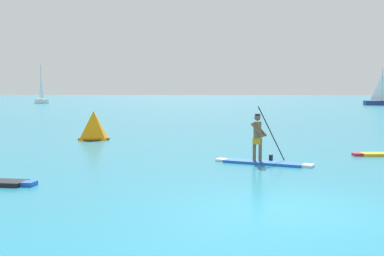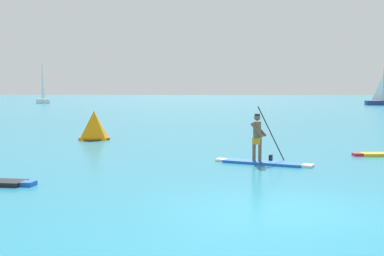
% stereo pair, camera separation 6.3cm
% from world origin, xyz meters
% --- Properties ---
extents(ground, '(440.00, 440.00, 0.00)m').
position_xyz_m(ground, '(0.00, 0.00, 0.00)').
color(ground, teal).
extents(paddleboarder_mid_center, '(3.18, 1.68, 1.95)m').
position_xyz_m(paddleboarder_mid_center, '(0.05, 6.25, 0.38)').
color(paddleboarder_mid_center, blue).
rests_on(paddleboarder_mid_center, ground).
extents(race_marker_buoy, '(1.83, 1.83, 1.42)m').
position_xyz_m(race_marker_buoy, '(-7.42, 13.78, 0.64)').
color(race_marker_buoy, orange).
rests_on(race_marker_buoy, ground).
extents(sailboat_left_horizon, '(3.65, 4.21, 6.92)m').
position_xyz_m(sailboat_left_horizon, '(-32.43, 76.65, 0.99)').
color(sailboat_left_horizon, white).
rests_on(sailboat_left_horizon, ground).
extents(sailboat_right_horizon, '(5.40, 1.47, 5.79)m').
position_xyz_m(sailboat_right_horizon, '(25.37, 68.84, 0.72)').
color(sailboat_right_horizon, navy).
rests_on(sailboat_right_horizon, ground).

